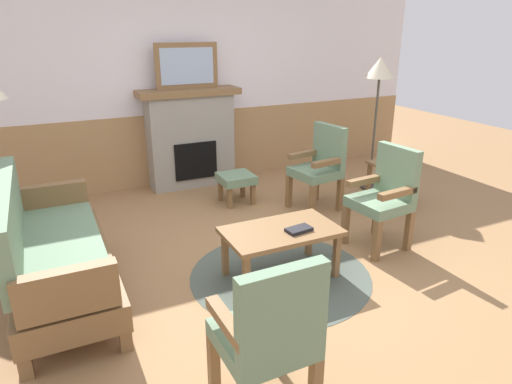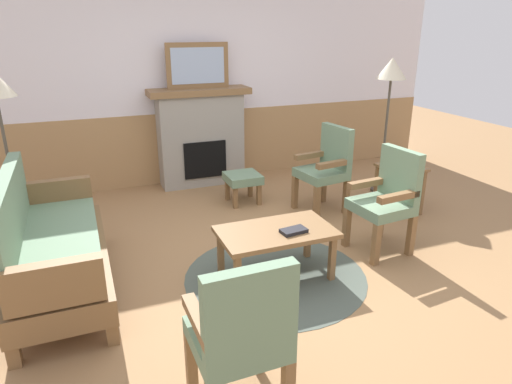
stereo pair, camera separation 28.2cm
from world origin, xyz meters
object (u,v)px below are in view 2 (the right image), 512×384
Objects in this scene: fireplace at (201,136)px; side_table at (400,176)px; footstool at (243,180)px; armchair_by_window_left at (388,196)px; book_on_table at (294,231)px; floor_lamp_by_chairs at (391,77)px; framed_picture at (198,66)px; armchair_near_fireplace at (327,165)px; coffee_table at (276,236)px; armchair_front_left at (241,332)px; couch at (52,247)px.

side_table is (1.83, -1.81, -0.22)m from fireplace.
footstool is 1.87m from armchair_by_window_left.
book_on_table is 2.75m from floor_lamp_by_chairs.
framed_picture is 2.08m from armchair_near_fireplace.
framed_picture reaches higher than footstool.
footstool is 0.41× the size of armchair_by_window_left.
coffee_table is (-0.07, -2.63, -1.17)m from framed_picture.
coffee_table is 1.75× the size of side_table.
fireplace is 1.33× the size of armchair_front_left.
floor_lamp_by_chairs is (2.91, 2.74, 0.91)m from armchair_front_left.
fireplace reaches higher than coffee_table.
side_table is at bearing 26.98° from book_on_table.
fireplace is 1.35× the size of coffee_table.
floor_lamp_by_chairs is (2.07, -1.16, 0.80)m from fireplace.
book_on_table is at bearing -39.90° from coffee_table.
armchair_by_window_left is 2.38m from armchair_front_left.
fireplace is 2.77m from armchair_by_window_left.
framed_picture reaches higher than floor_lamp_by_chairs.
fireplace is 2.84m from couch.
coffee_table is 0.57× the size of floor_lamp_by_chairs.
book_on_table is (1.85, -0.54, 0.06)m from couch.
armchair_near_fireplace is at bearing -53.25° from fireplace.
couch is at bearing -165.76° from armchair_near_fireplace.
side_table is at bearing 5.77° from couch.
side_table is at bearing 23.18° from coffee_table.
armchair_near_fireplace is (0.81, -0.57, 0.25)m from footstool.
coffee_table is 0.16m from book_on_table.
armchair_near_fireplace is at bearing 14.24° from couch.
fireplace is 6.07× the size of book_on_table.
fireplace is at bearing -90.00° from framed_picture.
floor_lamp_by_chairs is (2.07, -1.16, -0.11)m from framed_picture.
armchair_front_left reaches higher than coffee_table.
coffee_table is 4.48× the size of book_on_table.
framed_picture is 2.88m from coffee_table.
fireplace is 3.99m from armchair_front_left.
framed_picture is 2.81m from side_table.
book_on_table is at bearing -129.12° from armchair_near_fireplace.
fireplace is 0.91m from framed_picture.
framed_picture is 2.94m from book_on_table.
armchair_front_left is at bearing -144.78° from armchair_by_window_left.
couch is at bearing -129.55° from framed_picture.
coffee_table is at bearing -145.60° from floor_lamp_by_chairs.
side_table is at bearing -44.70° from framed_picture.
couch is 1.93m from book_on_table.
side_table reaches higher than book_on_table.
framed_picture is at bearing 107.04° from footstool.
armchair_near_fireplace is (1.08, -1.45, -0.11)m from fireplace.
armchair_near_fireplace is at bearing 50.88° from book_on_table.
footstool is at bearing 83.05° from book_on_table.
book_on_table is at bearing -96.95° from footstool.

